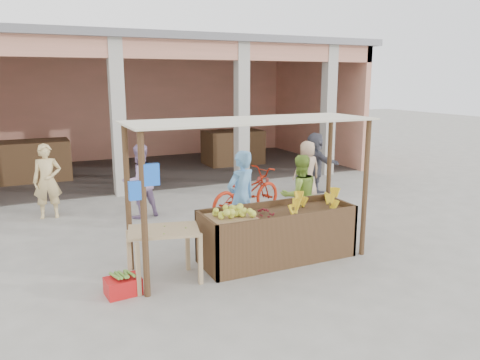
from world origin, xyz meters
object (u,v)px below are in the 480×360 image
vendor_blue (241,195)px  vendor_green (299,193)px  side_table (164,238)px  motorcycle (246,192)px  red_crate (123,286)px  fruit_stall (277,236)px

vendor_blue → vendor_green: (1.27, 0.04, -0.10)m
side_table → motorcycle: bearing=58.6°
motorcycle → vendor_blue: bearing=132.2°
vendor_green → red_crate: bearing=25.4°
red_crate → motorcycle: motorcycle is taller
fruit_stall → vendor_green: bearing=42.6°
fruit_stall → side_table: size_ratio=2.24×
vendor_blue → side_table: bearing=11.1°
side_table → fruit_stall: bearing=16.5°
vendor_blue → fruit_stall: bearing=87.0°
red_crate → vendor_blue: bearing=20.1°
fruit_stall → vendor_green: size_ratio=1.55×
vendor_green → side_table: bearing=26.5°
vendor_blue → motorcycle: (0.88, 1.61, -0.39)m
vendor_blue → vendor_green: vendor_blue is taller
fruit_stall → motorcycle: (0.63, 2.51, 0.15)m
red_crate → motorcycle: bearing=34.7°
motorcycle → vendor_green: bearing=174.7°
fruit_stall → red_crate: (-2.65, -0.25, -0.27)m
red_crate → vendor_blue: size_ratio=0.26×
red_crate → motorcycle: size_ratio=0.23×
red_crate → vendor_green: (3.67, 1.18, 0.71)m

